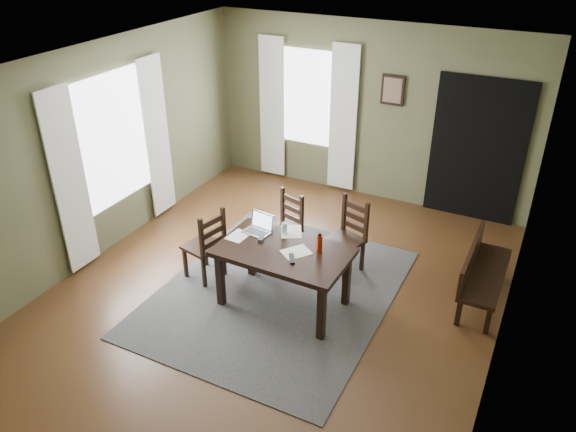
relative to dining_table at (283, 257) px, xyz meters
The scene contains 24 objects.
ground 0.70m from the dining_table, 137.32° to the left, with size 5.00×6.00×0.01m.
room_shell 1.17m from the dining_table, 137.32° to the left, with size 5.02×6.02×2.71m.
rug 0.69m from the dining_table, 137.32° to the left, with size 2.60×3.20×0.01m.
dining_table is the anchor object (origin of this frame).
chair_end 1.10m from the dining_table, behind, with size 0.50×0.50×0.95m.
chair_back_left 1.02m from the dining_table, 116.12° to the left, with size 0.50×0.50×0.91m.
chair_back_right 1.09m from the dining_table, 69.50° to the left, with size 0.53×0.53×0.95m.
bench 2.27m from the dining_table, 28.70° to the left, with size 0.41×1.29×0.73m.
laptop 0.52m from the dining_table, 151.24° to the left, with size 0.34×0.29×0.21m.
computer_mouse 0.34m from the dining_table, 168.71° to the left, with size 0.06×0.10×0.03m, color #3F3F42.
tv_remote 0.24m from the dining_table, 37.55° to the right, with size 0.05×0.19×0.02m, color black.
drinking_glass 0.38m from the dining_table, 115.01° to the left, with size 0.06×0.06×0.14m, color silver.
water_bottle 0.44m from the dining_table, 22.34° to the left, with size 0.08×0.08×0.23m.
paper_a 0.61m from the dining_table, behind, with size 0.21×0.27×0.00m, color white.
paper_b 0.18m from the dining_table, ahead, with size 0.23×0.30×0.00m, color white.
paper_c 0.42m from the dining_table, 103.92° to the left, with size 0.23×0.30×0.00m, color white.
window_left 2.79m from the dining_table, behind, with size 0.01×1.30×1.70m.
window_back 3.44m from the dining_table, 110.57° to the left, with size 1.00×0.01×1.50m.
curtain_left_near 2.71m from the dining_table, behind, with size 0.03×0.48×2.30m.
curtain_left_far 2.92m from the dining_table, 155.68° to the left, with size 0.03×0.48×2.30m.
curtain_back_left 3.63m from the dining_table, 120.07° to the left, with size 0.44×0.03×2.30m.
curtain_back_right 3.20m from the dining_table, 100.16° to the left, with size 0.44×0.03×2.30m.
framed_picture 3.32m from the dining_table, 86.81° to the left, with size 0.34×0.03×0.44m.
doorway_back 3.48m from the dining_table, 64.79° to the left, with size 1.30×0.03×2.10m.
Camera 1 is at (2.58, -4.83, 4.07)m, focal length 35.00 mm.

